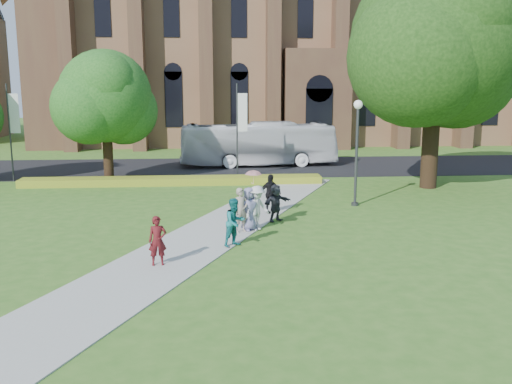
{
  "coord_description": "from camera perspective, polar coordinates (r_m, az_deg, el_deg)",
  "views": [
    {
      "loc": [
        0.35,
        -20.98,
        6.12
      ],
      "look_at": [
        2.18,
        2.22,
        1.6
      ],
      "focal_mm": 40.0,
      "sensor_mm": 36.0,
      "label": 1
    }
  ],
  "objects": [
    {
      "name": "pedestrian_4",
      "position": [
        23.58,
        -0.68,
        -1.69
      ],
      "size": [
        1.05,
        0.97,
        1.81
      ],
      "primitive_type": "imported",
      "rotation": [
        0.0,
        0.0,
        0.59
      ],
      "color": "slate",
      "rests_on": "footpath"
    },
    {
      "name": "pedestrian_0",
      "position": [
        19.43,
        -9.82,
        -4.82
      ],
      "size": [
        0.67,
        0.49,
        1.68
      ],
      "primitive_type": "imported",
      "rotation": [
        0.0,
        0.0,
        0.16
      ],
      "color": "#511216",
      "rests_on": "footpath"
    },
    {
      "name": "parasol",
      "position": [
        23.46,
        -0.26,
        1.24
      ],
      "size": [
        0.7,
        0.7,
        0.59
      ],
      "primitive_type": "imported",
      "rotation": [
        0.0,
        0.0,
        -0.04
      ],
      "color": "#CF929A",
      "rests_on": "pedestrian_4"
    },
    {
      "name": "large_tree",
      "position": [
        34.47,
        17.59,
        14.23
      ],
      "size": [
        9.6,
        9.6,
        13.2
      ],
      "color": "#332114",
      "rests_on": "ground"
    },
    {
      "name": "banner_pole_0",
      "position": [
        36.33,
        -1.73,
        6.68
      ],
      "size": [
        0.7,
        0.1,
        6.0
      ],
      "color": "#38383D",
      "rests_on": "ground"
    },
    {
      "name": "pedestrian_3",
      "position": [
        26.69,
        1.41,
        -0.17
      ],
      "size": [
        1.16,
        0.72,
        1.83
      ],
      "primitive_type": "imported",
      "rotation": [
        0.0,
        0.0,
        0.27
      ],
      "color": "black",
      "rests_on": "footpath"
    },
    {
      "name": "ground",
      "position": [
        21.86,
        -5.27,
        -5.32
      ],
      "size": [
        160.0,
        160.0,
        0.0
      ],
      "primitive_type": "plane",
      "color": "#35661E",
      "rests_on": "ground"
    },
    {
      "name": "cathedral",
      "position": [
        61.85,
        4.71,
        17.33
      ],
      "size": [
        52.6,
        18.25,
        28.0
      ],
      "color": "brown",
      "rests_on": "ground"
    },
    {
      "name": "streetlamp",
      "position": [
        28.54,
        10.06,
        5.14
      ],
      "size": [
        0.44,
        0.44,
        5.24
      ],
      "color": "#38383D",
      "rests_on": "ground"
    },
    {
      "name": "pedestrian_6",
      "position": [
        23.28,
        -1.51,
        -1.82
      ],
      "size": [
        0.8,
        0.71,
        1.84
      ],
      "primitive_type": "imported",
      "rotation": [
        0.0,
        0.0,
        0.5
      ],
      "color": "gray",
      "rests_on": "footpath"
    },
    {
      "name": "pedestrian_2",
      "position": [
        23.6,
        0.1,
        -1.6
      ],
      "size": [
        1.38,
        1.28,
        1.87
      ],
      "primitive_type": "imported",
      "rotation": [
        0.0,
        0.0,
        0.65
      ],
      "color": "silver",
      "rests_on": "footpath"
    },
    {
      "name": "flower_hedge",
      "position": [
        34.77,
        -8.32,
        1.11
      ],
      "size": [
        18.0,
        1.4,
        0.45
      ],
      "primitive_type": "cube",
      "color": "gold",
      "rests_on": "ground"
    },
    {
      "name": "road",
      "position": [
        41.44,
        -4.95,
        2.47
      ],
      "size": [
        160.0,
        10.0,
        0.02
      ],
      "primitive_type": "cube",
      "color": "black",
      "rests_on": "ground"
    },
    {
      "name": "footpath",
      "position": [
        22.82,
        -5.24,
        -4.57
      ],
      "size": [
        15.58,
        28.54,
        0.04
      ],
      "primitive_type": "cube",
      "rotation": [
        0.0,
        0.0,
        -0.44
      ],
      "color": "#B2B2A8",
      "rests_on": "ground"
    },
    {
      "name": "pedestrian_5",
      "position": [
        25.16,
        1.98,
        -1.07
      ],
      "size": [
        1.52,
        1.31,
        1.65
      ],
      "primitive_type": "imported",
      "rotation": [
        0.0,
        0.0,
        0.64
      ],
      "color": "#27282E",
      "rests_on": "footpath"
    },
    {
      "name": "pedestrian_1",
      "position": [
        21.34,
        -2.14,
        -3.04
      ],
      "size": [
        1.12,
        1.08,
        1.82
      ],
      "primitive_type": "imported",
      "rotation": [
        0.0,
        0.0,
        0.63
      ],
      "color": "#166F72",
      "rests_on": "footpath"
    },
    {
      "name": "street_tree_1",
      "position": [
        36.06,
        -14.85,
        9.21
      ],
      "size": [
        5.6,
        5.6,
        8.05
      ],
      "color": "#332114",
      "rests_on": "ground"
    },
    {
      "name": "tour_coach",
      "position": [
        41.92,
        0.21,
        4.83
      ],
      "size": [
        11.62,
        3.5,
        3.19
      ],
      "primitive_type": "imported",
      "rotation": [
        0.0,
        0.0,
        1.64
      ],
      "color": "white",
      "rests_on": "road"
    },
    {
      "name": "banner_pole_1",
      "position": [
        38.29,
        -23.27,
        6.02
      ],
      "size": [
        0.7,
        0.1,
        6.0
      ],
      "color": "#38383D",
      "rests_on": "ground"
    }
  ]
}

